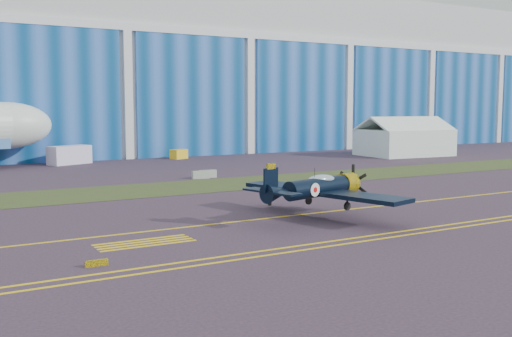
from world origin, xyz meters
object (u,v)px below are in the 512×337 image
tent (404,136)px  tug (179,154)px  shipping_container (70,155)px  warbird (317,187)px

tent → tug: bearing=164.5°
tent → shipping_container: size_ratio=2.45×
warbird → tug: warbird is taller
warbird → tug: (11.09, 52.47, -1.58)m
tent → shipping_container: bearing=171.0°
shipping_container → warbird: bearing=-107.4°
warbird → shipping_container: bearing=82.4°
warbird → tent: size_ratio=1.09×
tent → shipping_container: (-52.77, 12.69, -1.99)m
warbird → tent: 61.24m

